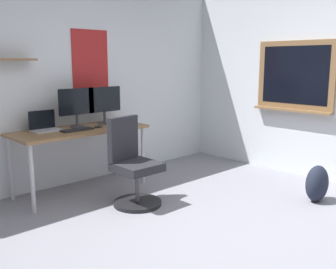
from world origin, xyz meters
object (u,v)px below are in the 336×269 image
(desk, at_px, (80,135))
(backpack, at_px, (317,184))
(coffee_mug, at_px, (128,119))
(office_chair, at_px, (133,167))
(monitor_primary, at_px, (77,105))
(keyboard, at_px, (77,130))
(computer_mouse, at_px, (98,126))
(monitor_secondary, at_px, (105,102))
(laptop, at_px, (45,126))

(desk, relative_size, backpack, 3.82)
(coffee_mug, bearing_deg, office_chair, -124.64)
(monitor_primary, bearing_deg, keyboard, -121.50)
(computer_mouse, height_order, coffee_mug, coffee_mug)
(keyboard, distance_m, computer_mouse, 0.28)
(office_chair, bearing_deg, backpack, -41.38)
(monitor_primary, xyz_separation_m, monitor_secondary, (0.39, 0.00, 0.00))
(monitor_primary, xyz_separation_m, computer_mouse, (0.16, -0.19, -0.25))
(laptop, relative_size, coffee_mug, 3.37)
(desk, xyz_separation_m, computer_mouse, (0.20, -0.08, 0.09))
(monitor_secondary, bearing_deg, keyboard, -159.37)
(monitor_secondary, bearing_deg, office_chair, -105.84)
(monitor_secondary, bearing_deg, backpack, -59.89)
(desk, height_order, laptop, laptop)
(office_chair, height_order, monitor_secondary, monitor_secondary)
(office_chair, relative_size, laptop, 3.06)
(desk, xyz_separation_m, coffee_mug, (0.68, -0.03, 0.12))
(laptop, height_order, monitor_primary, monitor_primary)
(office_chair, height_order, laptop, laptop)
(desk, height_order, backpack, desk)
(office_chair, xyz_separation_m, computer_mouse, (0.01, 0.67, 0.37))
(monitor_primary, height_order, computer_mouse, monitor_primary)
(laptop, xyz_separation_m, coffee_mug, (1.04, -0.19, -0.01))
(desk, height_order, monitor_primary, monitor_primary)
(office_chair, height_order, monitor_primary, monitor_primary)
(coffee_mug, bearing_deg, backpack, -63.57)
(monitor_primary, distance_m, coffee_mug, 0.70)
(monitor_primary, relative_size, coffee_mug, 5.04)
(desk, distance_m, computer_mouse, 0.24)
(laptop, xyz_separation_m, backpack, (2.06, -2.25, -0.61))
(keyboard, bearing_deg, computer_mouse, 0.00)
(laptop, relative_size, keyboard, 0.84)
(desk, relative_size, computer_mouse, 15.07)
(keyboard, relative_size, coffee_mug, 4.02)
(keyboard, bearing_deg, monitor_primary, 58.50)
(keyboard, xyz_separation_m, computer_mouse, (0.28, 0.00, 0.01))
(monitor_secondary, bearing_deg, laptop, 176.48)
(monitor_primary, bearing_deg, coffee_mug, -12.41)
(computer_mouse, relative_size, backpack, 0.25)
(office_chair, distance_m, laptop, 1.13)
(laptop, xyz_separation_m, monitor_primary, (0.39, -0.05, 0.22))
(monitor_secondary, relative_size, keyboard, 1.25)
(keyboard, bearing_deg, laptop, 138.81)
(keyboard, bearing_deg, monitor_secondary, 20.63)
(laptop, relative_size, backpack, 0.76)
(backpack, bearing_deg, monitor_secondary, 120.11)
(office_chair, distance_m, monitor_secondary, 1.09)
(keyboard, height_order, backpack, keyboard)
(computer_mouse, xyz_separation_m, backpack, (1.50, -2.01, -0.57))
(office_chair, xyz_separation_m, monitor_primary, (-0.15, 0.86, 0.62))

